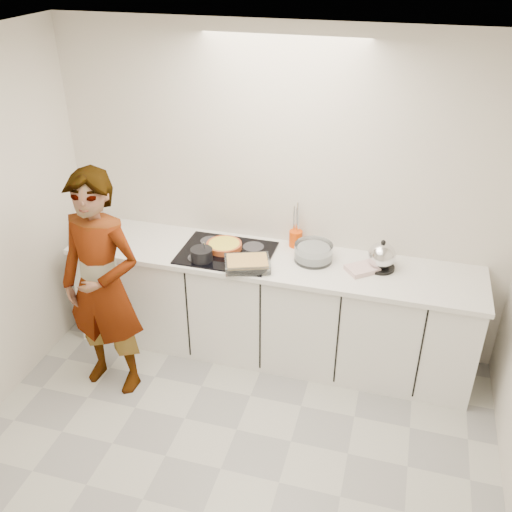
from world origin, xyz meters
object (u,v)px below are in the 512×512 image
(tart_dish, at_px, (224,245))
(baking_dish, at_px, (247,263))
(mixing_bowl, at_px, (313,253))
(hob, at_px, (226,253))
(saucepan, at_px, (202,254))
(kettle, at_px, (382,257))
(utensil_crock, at_px, (296,239))
(cook, at_px, (102,286))

(tart_dish, height_order, baking_dish, baking_dish)
(mixing_bowl, bearing_deg, hob, -173.22)
(baking_dish, bearing_deg, mixing_bowl, 29.85)
(saucepan, xyz_separation_m, kettle, (1.33, 0.26, 0.04))
(baking_dish, distance_m, kettle, 1.00)
(hob, height_order, utensil_crock, utensil_crock)
(utensil_crock, bearing_deg, cook, -142.86)
(saucepan, xyz_separation_m, cook, (-0.58, -0.49, -0.09))
(tart_dish, xyz_separation_m, cook, (-0.69, -0.71, -0.06))
(utensil_crock, bearing_deg, saucepan, -145.61)
(utensil_crock, bearing_deg, tart_dish, -157.71)
(saucepan, relative_size, kettle, 0.79)
(kettle, distance_m, utensil_crock, 0.71)
(utensil_crock, distance_m, cook, 1.54)
(saucepan, distance_m, cook, 0.77)
(saucepan, relative_size, utensil_crock, 1.45)
(tart_dish, relative_size, saucepan, 1.76)
(kettle, bearing_deg, baking_dish, -164.08)
(kettle, xyz_separation_m, cook, (-1.91, -0.75, -0.13))
(hob, bearing_deg, tart_dish, 124.97)
(tart_dish, height_order, cook, cook)
(hob, height_order, kettle, kettle)
(mixing_bowl, bearing_deg, cook, -152.28)
(hob, xyz_separation_m, tart_dish, (-0.04, 0.05, 0.03))
(hob, relative_size, saucepan, 3.77)
(saucepan, bearing_deg, cook, -140.08)
(utensil_crock, xyz_separation_m, cook, (-1.22, -0.93, -0.09))
(saucepan, bearing_deg, utensil_crock, 34.39)
(hob, xyz_separation_m, kettle, (1.18, 0.10, 0.10))
(hob, distance_m, baking_dish, 0.29)
(saucepan, xyz_separation_m, mixing_bowl, (0.82, 0.25, 0.00))
(saucepan, bearing_deg, tart_dish, 64.04)
(hob, distance_m, tart_dish, 0.07)
(hob, relative_size, cook, 0.41)
(cook, bearing_deg, hob, 47.27)
(kettle, bearing_deg, utensil_crock, 165.82)
(saucepan, xyz_separation_m, utensil_crock, (0.64, 0.44, 0.00))
(saucepan, height_order, utensil_crock, saucepan)
(hob, relative_size, utensil_crock, 5.47)
(saucepan, bearing_deg, kettle, 11.19)
(tart_dish, xyz_separation_m, kettle, (1.22, 0.04, 0.06))
(cook, bearing_deg, mixing_bowl, 32.92)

